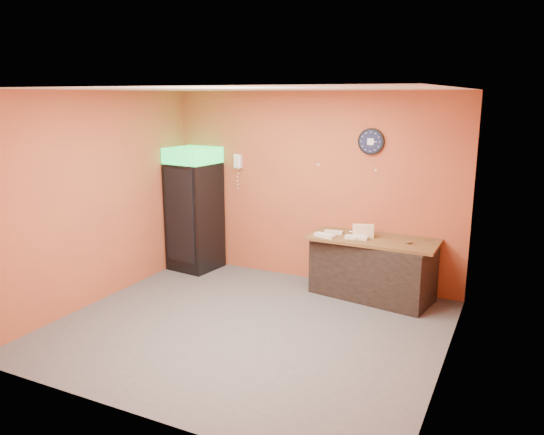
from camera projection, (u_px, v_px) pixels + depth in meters
The scene contains 15 objects.
floor at pixel (248, 328), 6.39m from camera, with size 4.50×4.50×0.00m, color #47474C.
back_wall at pixel (312, 188), 7.82m from camera, with size 4.50×0.02×2.80m, color #AE5631.
left_wall at pixel (98, 198), 7.03m from camera, with size 0.02×4.00×2.80m, color #AE5631.
right_wall at pixel (452, 237), 5.11m from camera, with size 0.02×4.00×2.80m, color #AE5631.
ceiling at pixel (246, 89), 5.75m from camera, with size 4.50×4.00×0.02m, color white.
beverage_cooler at pixel (193, 211), 8.36m from camera, with size 0.76×0.76×1.95m.
prep_counter at pixel (372, 269), 7.28m from camera, with size 1.61×0.71×0.80m, color black.
wall_clock at pixel (371, 141), 7.26m from camera, with size 0.36×0.06×0.36m.
wall_phone at pixel (238, 161), 8.22m from camera, with size 0.12×0.10×0.22m.
butcher_paper at pixel (374, 239), 7.19m from camera, with size 1.72×0.79×0.04m, color brown.
sub_roll_stack at pixel (363, 231), 7.19m from camera, with size 0.30×0.19×0.18m.
wrapped_sandwich_left at pixel (325, 236), 7.23m from camera, with size 0.30×0.12×0.04m, color silver.
wrapped_sandwich_mid at pixel (356, 237), 7.13m from camera, with size 0.30×0.12×0.04m, color silver.
wrapped_sandwich_right at pixel (334, 232), 7.42m from camera, with size 0.25×0.10×0.04m, color silver.
kitchen_tool at pixel (360, 232), 7.40m from camera, with size 0.06×0.06×0.06m, color silver.
Camera 1 is at (2.85, -5.20, 2.74)m, focal length 35.00 mm.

